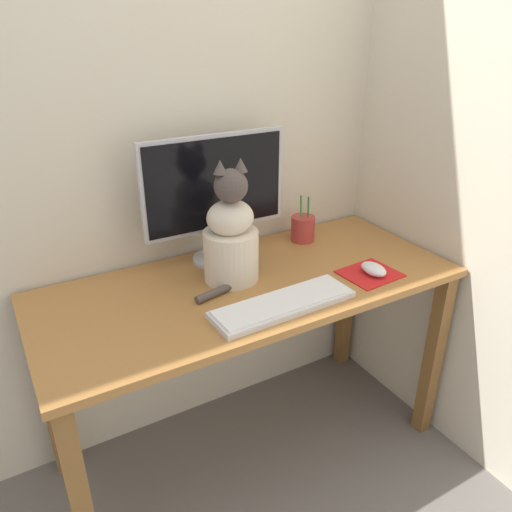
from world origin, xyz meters
The scene contains 10 objects.
ground_plane centered at (0.00, 0.00, 0.00)m, with size 12.00×12.00×0.00m, color slate.
wall_back centered at (0.00, 0.32, 1.25)m, with size 7.00×0.04×2.50m.
wall_side_right centered at (0.70, 0.00, 1.25)m, with size 0.04×7.00×2.50m.
desk centered at (0.00, 0.00, 0.60)m, with size 1.34×0.58×0.71m.
monitor centered at (-0.02, 0.19, 0.95)m, with size 0.50×0.17×0.43m.
keyboard centered at (0.01, -0.18, 0.72)m, with size 0.44×0.15×0.02m.
mousepad_right centered at (0.36, -0.15, 0.71)m, with size 0.19×0.17×0.00m.
computer_mouse_right centered at (0.37, -0.16, 0.73)m, with size 0.06×0.10×0.03m.
cat centered at (-0.04, 0.05, 0.85)m, with size 0.26×0.20×0.39m.
pen_cup centered at (0.33, 0.19, 0.76)m, with size 0.09×0.09×0.18m.
Camera 1 is at (-0.67, -1.21, 1.46)m, focal length 35.00 mm.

